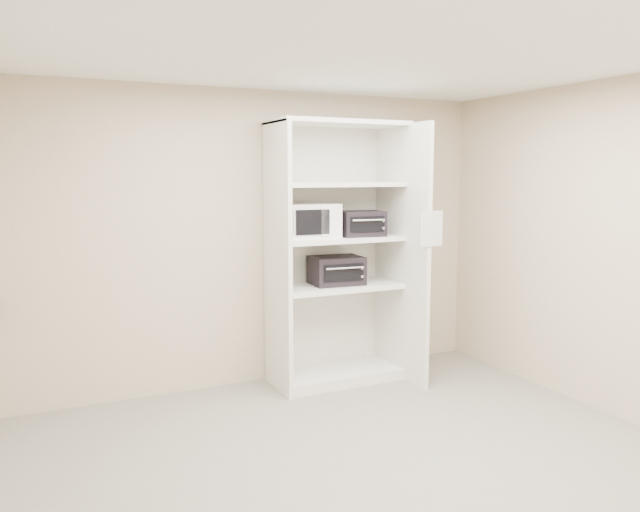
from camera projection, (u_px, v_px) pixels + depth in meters
name	position (u px, v px, depth m)	size (l,w,h in m)	color
floor	(369.00, 467.00, 4.16)	(4.50, 4.00, 0.01)	slate
ceiling	(374.00, 49.00, 3.81)	(4.50, 4.00, 0.01)	white
wall_back	(263.00, 239.00, 5.77)	(4.50, 0.02, 2.70)	#C7B295
wall_right	(617.00, 249.00, 4.94)	(0.02, 4.00, 2.70)	#C7B295
shelving_unit	(341.00, 262.00, 5.82)	(1.24, 0.92, 2.42)	beige
microwave	(308.00, 221.00, 5.66)	(0.51, 0.39, 0.31)	white
toaster_oven_upper	(361.00, 224.00, 5.80)	(0.41, 0.30, 0.23)	black
toaster_oven_lower	(336.00, 270.00, 5.82)	(0.47, 0.36, 0.26)	black
paper_sign	(432.00, 229.00, 5.46)	(0.24, 0.01, 0.30)	white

